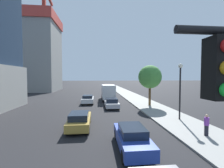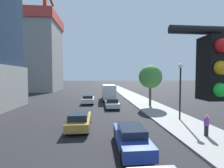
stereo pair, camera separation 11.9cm
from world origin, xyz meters
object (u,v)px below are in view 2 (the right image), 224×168
at_px(street_tree, 150,77).
at_px(car_silver, 112,103).
at_px(car_blue, 131,137).
at_px(car_gold, 79,120).
at_px(car_white, 88,99).
at_px(box_truck, 108,91).
at_px(construction_building, 38,49).
at_px(street_lamp, 180,83).
at_px(pedestrian_purple_shirt, 206,125).

distance_m(street_tree, car_silver, 7.05).
bearing_deg(car_silver, car_blue, -90.00).
bearing_deg(car_gold, car_silver, 67.11).
height_order(street_tree, car_white, street_tree).
bearing_deg(box_truck, car_white, -138.97).
height_order(car_gold, box_truck, box_truck).
bearing_deg(car_silver, construction_building, 125.07).
bearing_deg(car_blue, box_truck, 90.00).
xyz_separation_m(car_gold, car_blue, (3.65, -4.30, 0.02)).
distance_m(car_silver, car_blue, 12.95).
bearing_deg(box_truck, car_blue, -90.00).
bearing_deg(street_lamp, box_truck, 113.50).
xyz_separation_m(car_gold, pedestrian_purple_shirt, (9.53, -3.05, 0.22)).
bearing_deg(box_truck, street_lamp, -66.50).
relative_size(construction_building, car_blue, 6.99).
xyz_separation_m(street_lamp, pedestrian_purple_shirt, (-0.44, -4.48, -2.93)).
bearing_deg(street_lamp, car_gold, -171.83).
bearing_deg(box_truck, street_tree, -48.68).
xyz_separation_m(car_gold, box_truck, (3.65, 15.96, 0.99)).
distance_m(construction_building, car_silver, 39.26).
distance_m(car_gold, car_white, 12.79).
height_order(car_silver, car_blue, car_blue).
height_order(car_silver, pedestrian_purple_shirt, pedestrian_purple_shirt).
distance_m(construction_building, car_gold, 44.70).
bearing_deg(pedestrian_purple_shirt, box_truck, 107.19).
relative_size(construction_building, car_gold, 7.12).
distance_m(car_silver, car_white, 5.52).
bearing_deg(car_gold, car_blue, -49.65).
bearing_deg(car_gold, construction_building, 114.37).
height_order(street_tree, car_blue, street_tree).
bearing_deg(street_tree, car_gold, -135.93).
bearing_deg(street_tree, car_white, 159.68).
relative_size(street_lamp, pedestrian_purple_shirt, 3.59).
relative_size(construction_building, street_tree, 5.18).
distance_m(street_lamp, car_blue, 9.09).
bearing_deg(construction_building, car_silver, -54.93).
distance_m(construction_building, car_blue, 49.94).
bearing_deg(car_white, street_lamp, -48.72).
bearing_deg(pedestrian_purple_shirt, car_blue, -168.07).
bearing_deg(street_lamp, pedestrian_purple_shirt, -95.56).
bearing_deg(car_gold, street_lamp, 8.17).
xyz_separation_m(car_white, pedestrian_purple_shirt, (9.53, -15.84, 0.22)).
bearing_deg(street_tree, street_lamp, -86.96).
bearing_deg(car_blue, construction_building, 116.21).
relative_size(car_white, pedestrian_purple_shirt, 2.68).
bearing_deg(car_blue, car_gold, 130.35).
bearing_deg(car_silver, car_gold, -112.89).
bearing_deg(street_lamp, street_tree, 93.04).
height_order(street_tree, car_silver, street_tree).
bearing_deg(construction_building, car_blue, -63.79).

